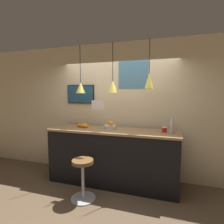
# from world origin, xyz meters

# --- Properties ---
(ground_plane) EXTENTS (14.00, 14.00, 0.00)m
(ground_plane) POSITION_xyz_m (0.00, 0.00, 0.00)
(ground_plane) COLOR brown
(back_wall) EXTENTS (8.00, 0.06, 2.90)m
(back_wall) POSITION_xyz_m (0.00, 1.03, 1.45)
(back_wall) COLOR beige
(back_wall) RESTS_ON ground_plane
(service_counter) EXTENTS (2.57, 0.69, 1.11)m
(service_counter) POSITION_xyz_m (0.00, 0.58, 0.55)
(service_counter) COLOR black
(service_counter) RESTS_ON ground_plane
(bar_stool) EXTENTS (0.42, 0.42, 0.70)m
(bar_stool) POSITION_xyz_m (-0.31, -0.09, 0.46)
(bar_stool) COLOR #B7B7BC
(bar_stool) RESTS_ON ground_plane
(fruit_bowl) EXTENTS (0.24, 0.24, 0.16)m
(fruit_bowl) POSITION_xyz_m (-0.05, 0.63, 1.17)
(fruit_bowl) COLOR beige
(fruit_bowl) RESTS_ON service_counter
(orange_pile) EXTENTS (0.27, 0.24, 0.09)m
(orange_pile) POSITION_xyz_m (-0.65, 0.62, 1.14)
(orange_pile) COLOR orange
(orange_pile) RESTS_ON service_counter
(juice_bottle) EXTENTS (0.06, 0.06, 0.31)m
(juice_bottle) POSITION_xyz_m (1.12, 0.63, 1.24)
(juice_bottle) COLOR silver
(juice_bottle) RESTS_ON service_counter
(spread_jar) EXTENTS (0.09, 0.09, 0.10)m
(spread_jar) POSITION_xyz_m (0.99, 0.63, 1.15)
(spread_jar) COLOR red
(spread_jar) RESTS_ON service_counter
(pendant_lamp_left) EXTENTS (0.20, 0.20, 0.98)m
(pendant_lamp_left) POSITION_xyz_m (-0.70, 0.63, 1.94)
(pendant_lamp_left) COLOR black
(pendant_lamp_middle) EXTENTS (0.21, 0.21, 0.97)m
(pendant_lamp_middle) POSITION_xyz_m (0.00, 0.63, 1.95)
(pendant_lamp_middle) COLOR black
(pendant_lamp_right) EXTENTS (0.16, 0.16, 0.90)m
(pendant_lamp_right) POSITION_xyz_m (0.70, 0.63, 2.05)
(pendant_lamp_right) COLOR black
(mounted_tv) EXTENTS (0.66, 0.04, 0.42)m
(mounted_tv) POSITION_xyz_m (-0.88, 0.98, 1.80)
(mounted_tv) COLOR black
(hanging_menu_board) EXTENTS (0.24, 0.01, 0.17)m
(hanging_menu_board) POSITION_xyz_m (-0.19, 0.31, 1.60)
(hanging_menu_board) COLOR white
(wall_poster) EXTENTS (0.63, 0.01, 0.58)m
(wall_poster) POSITION_xyz_m (0.33, 1.00, 2.21)
(wall_poster) COLOR teal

